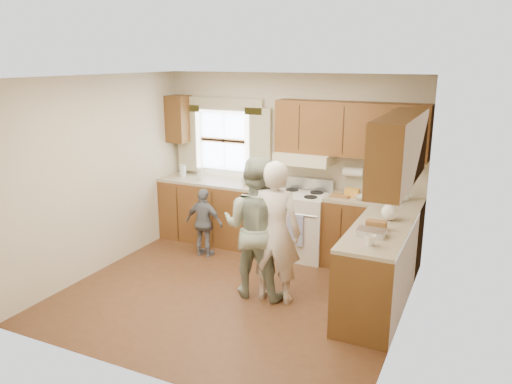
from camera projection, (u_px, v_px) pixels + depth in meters
The scene contains 6 objects.
room at pixel (233, 191), 5.60m from camera, with size 3.80×3.80×3.80m.
kitchen_fixtures at pixel (315, 208), 6.39m from camera, with size 3.80×2.25×2.15m.
stove at pixel (301, 224), 6.93m from camera, with size 0.76×0.67×1.07m.
woman_left at pixel (275, 232), 5.54m from camera, with size 0.60×0.39×1.63m, color beige.
woman_right at pixel (256, 227), 5.69m from camera, with size 0.80×0.62×1.65m, color #1E3629.
child at pixel (204, 223), 6.91m from camera, with size 0.57×0.24×0.97m, color slate.
Camera 1 is at (2.53, -4.78, 2.69)m, focal length 35.00 mm.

